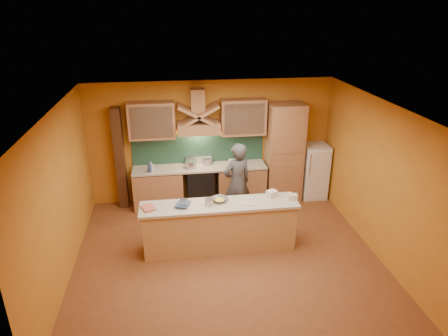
{
  "coord_description": "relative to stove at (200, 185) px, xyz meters",
  "views": [
    {
      "loc": [
        -0.93,
        -6.12,
        4.34
      ],
      "look_at": [
        0.07,
        0.9,
        1.4
      ],
      "focal_mm": 32.0,
      "sensor_mm": 36.0,
      "label": 1
    }
  ],
  "objects": [
    {
      "name": "book_lower",
      "position": [
        -1.18,
        -1.94,
        0.51
      ],
      "size": [
        0.3,
        0.34,
        0.03
      ],
      "primitive_type": "imported",
      "rotation": [
        0.0,
        0.0,
        0.41
      ],
      "color": "#C35D45",
      "rests_on": "island_top"
    },
    {
      "name": "upper_cabinet_right",
      "position": [
        1.0,
        0.12,
        1.55
      ],
      "size": [
        1.0,
        0.35,
        0.8
      ],
      "primitive_type": "cube",
      "color": "#AF7850",
      "rests_on": "wall_back"
    },
    {
      "name": "counter_top",
      "position": [
        -0.0,
        0.0,
        0.45
      ],
      "size": [
        3.0,
        0.62,
        0.04
      ],
      "primitive_type": "cube",
      "color": "#BDB3A0",
      "rests_on": "base_cabinet_left"
    },
    {
      "name": "wall_front",
      "position": [
        0.3,
        -4.7,
        0.95
      ],
      "size": [
        5.5,
        0.02,
        2.8
      ],
      "primitive_type": "cube",
      "color": "orange",
      "rests_on": "floor"
    },
    {
      "name": "pantry_column",
      "position": [
        1.95,
        0.0,
        0.7
      ],
      "size": [
        0.8,
        0.6,
        2.3
      ],
      "primitive_type": "cube",
      "color": "#AF7850",
      "rests_on": "floor"
    },
    {
      "name": "island_top",
      "position": [
        0.2,
        -1.9,
        0.47
      ],
      "size": [
        2.9,
        0.62,
        0.05
      ],
      "primitive_type": "cube",
      "color": "#BDB3A0",
      "rests_on": "island_body"
    },
    {
      "name": "island_body",
      "position": [
        0.2,
        -1.9,
        -0.01
      ],
      "size": [
        2.8,
        0.55,
        0.88
      ],
      "primitive_type": "cube",
      "color": "tan",
      "rests_on": "floor"
    },
    {
      "name": "book_upper",
      "position": [
        -0.57,
        -1.83,
        0.53
      ],
      "size": [
        0.32,
        0.36,
        0.02
      ],
      "primitive_type": "imported",
      "rotation": [
        0.0,
        0.0,
        -0.39
      ],
      "color": "#3A527F",
      "rests_on": "island_top"
    },
    {
      "name": "trim_column_left",
      "position": [
        -1.75,
        0.15,
        0.7
      ],
      "size": [
        0.2,
        0.3,
        2.3
      ],
      "primitive_type": "cube",
      "color": "#472816",
      "rests_on": "floor"
    },
    {
      "name": "floor",
      "position": [
        0.3,
        -2.2,
        -0.45
      ],
      "size": [
        5.5,
        5.0,
        0.01
      ],
      "primitive_type": "cube",
      "color": "brown",
      "rests_on": "ground"
    },
    {
      "name": "base_cabinet_right",
      "position": [
        0.95,
        0.0,
        -0.02
      ],
      "size": [
        1.1,
        0.6,
        0.86
      ],
      "primitive_type": "cube",
      "color": "#AF7850",
      "rests_on": "floor"
    },
    {
      "name": "base_cabinet_left",
      "position": [
        -0.95,
        0.0,
        -0.02
      ],
      "size": [
        1.1,
        0.6,
        0.86
      ],
      "primitive_type": "cube",
      "color": "#AF7850",
      "rests_on": "floor"
    },
    {
      "name": "wall_right",
      "position": [
        3.05,
        -2.2,
        0.95
      ],
      "size": [
        0.02,
        5.0,
        2.8
      ],
      "primitive_type": "cube",
      "color": "orange",
      "rests_on": "floor"
    },
    {
      "name": "fridge",
      "position": [
        2.7,
        0.0,
        0.2
      ],
      "size": [
        0.58,
        0.6,
        1.3
      ],
      "primitive_type": "cube",
      "color": "white",
      "rests_on": "floor"
    },
    {
      "name": "dish_rack",
      "position": [
        0.8,
        0.02,
        0.52
      ],
      "size": [
        0.3,
        0.26,
        0.1
      ],
      "primitive_type": "cube",
      "rotation": [
        0.0,
        0.0,
        -0.18
      ],
      "color": "white",
      "rests_on": "counter_top"
    },
    {
      "name": "wall_left",
      "position": [
        -2.45,
        -2.2,
        0.95
      ],
      "size": [
        0.02,
        5.0,
        2.8
      ],
      "primitive_type": "cube",
      "color": "orange",
      "rests_on": "floor"
    },
    {
      "name": "pot_large",
      "position": [
        -0.2,
        -0.03,
        0.53
      ],
      "size": [
        0.32,
        0.32,
        0.17
      ],
      "primitive_type": "cylinder",
      "rotation": [
        0.0,
        0.0,
        0.24
      ],
      "color": "#B7B6BE",
      "rests_on": "stove"
    },
    {
      "name": "jar_large",
      "position": [
        -0.45,
        -1.95,
        0.57
      ],
      "size": [
        0.14,
        0.14,
        0.16
      ],
      "primitive_type": "cylinder",
      "rotation": [
        0.0,
        0.0,
        -0.02
      ],
      "color": "silver",
      "rests_on": "island_top"
    },
    {
      "name": "jar_small",
      "position": [
        -0.0,
        -1.92,
        0.56
      ],
      "size": [
        0.13,
        0.13,
        0.13
      ],
      "primitive_type": "cylinder",
      "rotation": [
        0.0,
        0.0,
        0.04
      ],
      "color": "silver",
      "rests_on": "island_top"
    },
    {
      "name": "range_hood",
      "position": [
        0.0,
        0.05,
        1.37
      ],
      "size": [
        0.92,
        0.5,
        0.24
      ],
      "primitive_type": "cube",
      "color": "#AF7850",
      "rests_on": "wall_back"
    },
    {
      "name": "kitchen_scale",
      "position": [
        0.01,
        -1.94,
        0.54
      ],
      "size": [
        0.14,
        0.14,
        0.09
      ],
      "primitive_type": "cube",
      "rotation": [
        0.0,
        0.0,
        -0.38
      ],
      "color": "silver",
      "rests_on": "island_top"
    },
    {
      "name": "upper_cabinet_left",
      "position": [
        -1.0,
        0.12,
        1.55
      ],
      "size": [
        1.0,
        0.35,
        0.8
      ],
      "primitive_type": "cube",
      "color": "#AF7850",
      "rests_on": "wall_back"
    },
    {
      "name": "grocery_bag_b",
      "position": [
        1.58,
        -1.91,
        0.55
      ],
      "size": [
        0.18,
        0.15,
        0.1
      ],
      "primitive_type": "cube",
      "rotation": [
        0.0,
        0.0,
        -0.16
      ],
      "color": "beige",
      "rests_on": "island_top"
    },
    {
      "name": "cloth",
      "position": [
        0.72,
        -1.96,
        0.5
      ],
      "size": [
        0.27,
        0.22,
        0.02
      ],
      "primitive_type": "cube",
      "rotation": [
        0.0,
        0.0,
        -0.19
      ],
      "color": "#C6ABA3",
      "rests_on": "island_top"
    },
    {
      "name": "pot_small",
      "position": [
        0.19,
        0.11,
        0.52
      ],
      "size": [
        0.18,
        0.18,
        0.15
      ],
      "primitive_type": "cylinder",
      "rotation": [
        0.0,
        0.0,
        -0.02
      ],
      "color": "#B3B2B9",
      "rests_on": "stove"
    },
    {
      "name": "person",
      "position": [
        0.7,
        -0.89,
        0.42
      ],
      "size": [
        0.74,
        0.61,
        1.74
      ],
      "primitive_type": "imported",
      "rotation": [
        0.0,
        0.0,
        3.49
      ],
      "color": "#4C4C51",
      "rests_on": "floor"
    },
    {
      "name": "bowl_back",
      "position": [
        0.79,
        -0.12,
        0.51
      ],
      "size": [
        0.23,
        0.23,
        0.07
      ],
      "primitive_type": "imported",
      "rotation": [
        0.0,
        0.0,
        -0.01
      ],
      "color": "white",
      "rests_on": "counter_top"
    },
    {
      "name": "stove",
      "position": [
        0.0,
        0.0,
        0.0
      ],
      "size": [
        0.6,
        0.58,
        0.9
      ],
      "primitive_type": "cube",
      "color": "black",
      "rests_on": "floor"
    },
    {
      "name": "backsplash",
      "position": [
        -0.0,
        0.28,
        0.8
      ],
      "size": [
        3.0,
        0.03,
        0.7
      ],
      "primitive_type": "cube",
      "color": "#1B3D30",
      "rests_on": "wall_back"
    },
    {
      "name": "wall_back",
      "position": [
        0.3,
        0.3,
        0.95
      ],
      "size": [
        5.5,
        0.02,
        2.8
      ],
      "primitive_type": "cube",
      "color": "orange",
      "rests_on": "floor"
    },
    {
      "name": "soap_bottle_a",
      "position": [
        -1.07,
        -0.09,
        0.58
      ],
      "size": [
        0.11,
        0.11,
        0.21
      ],
      "primitive_type": "imported",
      "rotation": [
        0.0,
        0.0,
        -0.11
      ],
      "color": "white",
      "rests_on": "counter_top"
    },
    {
      "name": "hood_chimney",
      "position": [
        0.0,
        0.15,
        1.95
      ],
      "size": [
        0.3,
        0.3,
        0.5
      ],
      "primitive_type": "cube",
      "color": "#AF7850",
      "rests_on": "wall_back"
    },
    {
      "name": "ceiling",
      "position": [
        0.3,
        -2.2,
        2.35
      ],
      "size": [
        5.5,
        5.0,
        0.01
      ],
      "primitive_type": "cube",
      "color": "white",
      "rests_on": "wall_back"
    },
    {
      "name": "mixing_bowl",
      "position": [
        0.22,
        -1.8,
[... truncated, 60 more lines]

